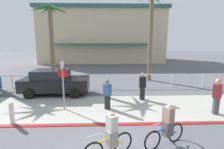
# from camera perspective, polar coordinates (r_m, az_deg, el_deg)

# --- Properties ---
(ground_plane) EXTENTS (80.00, 80.00, 0.00)m
(ground_plane) POSITION_cam_1_polar(r_m,az_deg,el_deg) (15.67, -1.04, -2.63)
(ground_plane) COLOR #5B5B60
(sidewalk_strip) EXTENTS (44.00, 4.00, 0.02)m
(sidewalk_strip) POSITION_cam_1_polar(r_m,az_deg,el_deg) (10.12, -0.42, -10.27)
(sidewalk_strip) COLOR #ADAAA0
(sidewalk_strip) RESTS_ON ground
(curb_paint) EXTENTS (44.00, 0.24, 0.03)m
(curb_paint) POSITION_cam_1_polar(r_m,az_deg,el_deg) (8.29, -0.00, -15.23)
(curb_paint) COLOR maroon
(curb_paint) RESTS_ON ground
(building_backdrop) EXTENTS (19.87, 11.78, 8.62)m
(building_backdrop) POSITION_cam_1_polar(r_m,az_deg,el_deg) (32.43, -2.95, 12.05)
(building_backdrop) COLOR beige
(building_backdrop) RESTS_ON ground
(rail_fence) EXTENTS (19.66, 0.08, 1.04)m
(rail_fence) POSITION_cam_1_polar(r_m,az_deg,el_deg) (14.03, -0.94, -0.72)
(rail_fence) COLOR white
(rail_fence) RESTS_ON ground
(stop_sign_bike_lane) EXTENTS (0.52, 0.56, 2.56)m
(stop_sign_bike_lane) POSITION_cam_1_polar(r_m,az_deg,el_deg) (9.79, -15.05, -1.20)
(stop_sign_bike_lane) COLOR gray
(stop_sign_bike_lane) RESTS_ON ground
(bollard_2) EXTENTS (0.20, 0.20, 1.00)m
(bollard_2) POSITION_cam_1_polar(r_m,az_deg,el_deg) (9.25, -28.78, -10.41)
(bollard_2) COLOR white
(bollard_2) RESTS_ON ground
(palm_tree_2) EXTENTS (3.03, 3.70, 6.42)m
(palm_tree_2) POSITION_cam_1_polar(r_m,az_deg,el_deg) (16.04, -18.56, 15.01)
(palm_tree_2) COLOR #756047
(palm_tree_2) RESTS_ON ground
(palm_tree_3) EXTENTS (3.34, 3.28, 7.46)m
(palm_tree_3) POSITION_cam_1_polar(r_m,az_deg,el_deg) (16.74, 12.19, 17.62)
(palm_tree_3) COLOR #756047
(palm_tree_3) RESTS_ON ground
(car_black_1) EXTENTS (4.40, 2.02, 1.69)m
(car_black_1) POSITION_cam_1_polar(r_m,az_deg,el_deg) (12.77, -17.49, -2.26)
(car_black_1) COLOR black
(car_black_1) RESTS_ON ground
(cyclist_blue_0) EXTENTS (1.65, 0.89, 1.50)m
(cyclist_blue_0) POSITION_cam_1_polar(r_m,az_deg,el_deg) (6.87, 16.68, -15.22)
(cyclist_blue_0) COLOR black
(cyclist_blue_0) RESTS_ON ground
(cyclist_yellow_1) EXTENTS (1.61, 0.95, 1.50)m
(cyclist_yellow_1) POSITION_cam_1_polar(r_m,az_deg,el_deg) (6.02, -0.45, -18.68)
(cyclist_yellow_1) COLOR black
(cyclist_yellow_1) RESTS_ON ground
(pedestrian_0) EXTENTS (0.46, 0.47, 1.61)m
(pedestrian_0) POSITION_cam_1_polar(r_m,az_deg,el_deg) (9.73, -1.46, -6.60)
(pedestrian_0) COLOR #232326
(pedestrian_0) RESTS_ON ground
(pedestrian_1) EXTENTS (0.42, 0.34, 1.70)m
(pedestrian_1) POSITION_cam_1_polar(r_m,az_deg,el_deg) (11.31, 9.46, -4.00)
(pedestrian_1) COLOR #232326
(pedestrian_1) RESTS_ON ground
(pedestrian_2) EXTENTS (0.48, 0.45, 1.81)m
(pedestrian_2) POSITION_cam_1_polar(r_m,az_deg,el_deg) (10.40, 29.82, -6.31)
(pedestrian_2) COLOR #4C4C51
(pedestrian_2) RESTS_ON ground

